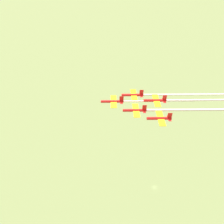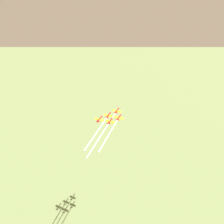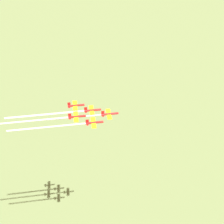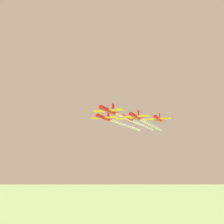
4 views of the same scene
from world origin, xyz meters
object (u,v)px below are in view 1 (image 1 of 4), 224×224
at_px(jet_2, 133,95).
at_px(jet_3, 160,118).
at_px(jet_0, 113,101).
at_px(jet_1, 135,110).
at_px(jet_4, 156,100).

relative_size(jet_2, jet_3, 1.00).
xyz_separation_m(jet_0, jet_1, (-4.54, -11.41, -0.75)).
bearing_deg(jet_1, jet_4, -59.53).
bearing_deg(jet_2, jet_4, -120.47).
relative_size(jet_0, jet_1, 1.00).
height_order(jet_0, jet_4, jet_4).
bearing_deg(jet_0, jet_2, -59.53).
bearing_deg(jet_3, jet_1, 59.53).
bearing_deg(jet_4, jet_2, 59.53).
height_order(jet_3, jet_4, jet_4).
xyz_separation_m(jet_1, jet_4, (7.76, -9.51, 1.17)).
height_order(jet_0, jet_2, jet_0).
xyz_separation_m(jet_1, jet_3, (-4.54, -11.41, 0.25)).
xyz_separation_m(jet_3, jet_4, (12.30, 1.90, 0.92)).
relative_size(jet_1, jet_3, 1.00).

